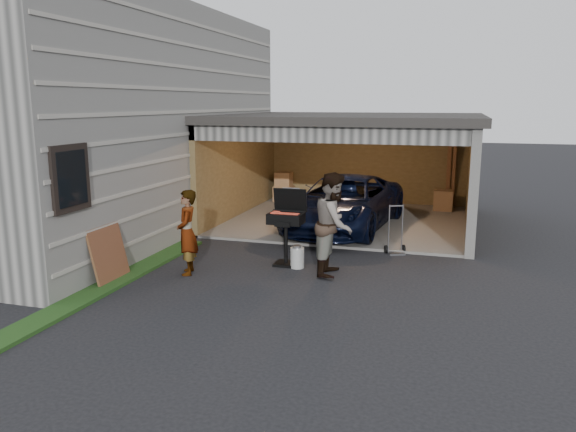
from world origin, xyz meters
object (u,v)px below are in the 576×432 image
at_px(woman, 187,232).
at_px(propane_tank, 297,258).
at_px(plywood_panel, 109,254).
at_px(man, 334,224).
at_px(bbq_grill, 286,221).
at_px(hand_truck, 396,244).
at_px(minivan, 344,205).

bearing_deg(woman, propane_tank, 95.62).
height_order(propane_tank, plywood_panel, plywood_panel).
bearing_deg(man, plywood_panel, 111.91).
xyz_separation_m(bbq_grill, plywood_panel, (-2.76, -2.00, -0.38)).
bearing_deg(bbq_grill, hand_truck, 36.41).
height_order(man, bbq_grill, man).
bearing_deg(woman, hand_truck, 103.95).
distance_m(bbq_grill, plywood_panel, 3.43).
distance_m(man, propane_tank, 1.10).
bearing_deg(propane_tank, woman, -152.41).
relative_size(woman, hand_truck, 1.52).
bearing_deg(woman, plywood_panel, -75.28).
bearing_deg(plywood_panel, man, 23.49).
xyz_separation_m(plywood_panel, hand_truck, (4.77, 3.48, -0.31)).
height_order(propane_tank, hand_truck, hand_truck).
bearing_deg(man, hand_truck, -29.60).
xyz_separation_m(minivan, man, (0.55, -3.67, 0.31)).
bearing_deg(bbq_grill, propane_tank, -30.36).
relative_size(minivan, hand_truck, 4.50).
bearing_deg(woman, minivan, 132.82).
xyz_separation_m(minivan, propane_tank, (-0.22, -3.48, -0.46)).
bearing_deg(hand_truck, plywood_panel, -167.91).
height_order(minivan, bbq_grill, bbq_grill).
xyz_separation_m(man, plywood_panel, (-3.80, -1.65, -0.45)).
relative_size(bbq_grill, plywood_panel, 1.44).
distance_m(man, bbq_grill, 1.10).
bearing_deg(hand_truck, man, -142.03).
height_order(minivan, propane_tank, minivan).
relative_size(bbq_grill, propane_tank, 3.70).
relative_size(woman, bbq_grill, 1.07).
bearing_deg(hand_truck, minivan, 105.54).
relative_size(minivan, woman, 2.96).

